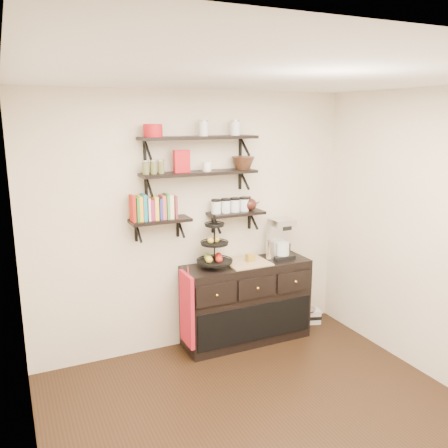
# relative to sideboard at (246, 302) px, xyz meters

# --- Properties ---
(floor) EXTENTS (3.50, 3.50, 0.00)m
(floor) POSITION_rel_sideboard_xyz_m (-0.50, -1.51, -0.45)
(floor) COLOR black
(floor) RESTS_ON ground
(ceiling) EXTENTS (3.50, 3.50, 0.02)m
(ceiling) POSITION_rel_sideboard_xyz_m (-0.50, -1.51, 2.25)
(ceiling) COLOR white
(ceiling) RESTS_ON back_wall
(back_wall) EXTENTS (3.50, 0.02, 2.70)m
(back_wall) POSITION_rel_sideboard_xyz_m (-0.50, 0.24, 0.90)
(back_wall) COLOR white
(back_wall) RESTS_ON ground
(left_wall) EXTENTS (0.02, 3.50, 2.70)m
(left_wall) POSITION_rel_sideboard_xyz_m (-2.25, -1.51, 0.90)
(left_wall) COLOR white
(left_wall) RESTS_ON ground
(shelf_top) EXTENTS (1.20, 0.27, 0.23)m
(shelf_top) POSITION_rel_sideboard_xyz_m (-0.50, 0.10, 1.78)
(shelf_top) COLOR black
(shelf_top) RESTS_ON back_wall
(shelf_mid) EXTENTS (1.20, 0.27, 0.23)m
(shelf_mid) POSITION_rel_sideboard_xyz_m (-0.50, 0.10, 1.43)
(shelf_mid) COLOR black
(shelf_mid) RESTS_ON back_wall
(shelf_low_left) EXTENTS (0.60, 0.25, 0.23)m
(shelf_low_left) POSITION_rel_sideboard_xyz_m (-0.92, 0.12, 0.98)
(shelf_low_left) COLOR black
(shelf_low_left) RESTS_ON back_wall
(shelf_low_right) EXTENTS (0.60, 0.25, 0.23)m
(shelf_low_right) POSITION_rel_sideboard_xyz_m (-0.08, 0.12, 0.98)
(shelf_low_right) COLOR black
(shelf_low_right) RESTS_ON back_wall
(cookbooks) EXTENTS (0.43, 0.15, 0.26)m
(cookbooks) POSITION_rel_sideboard_xyz_m (-0.97, 0.12, 1.11)
(cookbooks) COLOR #A52014
(cookbooks) RESTS_ON shelf_low_left
(glass_canisters) EXTENTS (0.43, 0.10, 0.13)m
(glass_canisters) POSITION_rel_sideboard_xyz_m (-0.14, 0.12, 1.06)
(glass_canisters) COLOR silver
(glass_canisters) RESTS_ON shelf_low_right
(sideboard) EXTENTS (1.40, 0.50, 0.92)m
(sideboard) POSITION_rel_sideboard_xyz_m (0.00, 0.00, 0.00)
(sideboard) COLOR black
(sideboard) RESTS_ON floor
(fruit_stand) EXTENTS (0.37, 0.37, 0.54)m
(fruit_stand) POSITION_rel_sideboard_xyz_m (-0.37, 0.00, 0.63)
(fruit_stand) COLOR black
(fruit_stand) RESTS_ON sideboard
(candle) EXTENTS (0.08, 0.08, 0.08)m
(candle) POSITION_rel_sideboard_xyz_m (0.04, 0.00, 0.50)
(candle) COLOR olive
(candle) RESTS_ON sideboard
(coffee_maker) EXTENTS (0.24, 0.23, 0.44)m
(coffee_maker) POSITION_rel_sideboard_xyz_m (0.43, 0.03, 0.66)
(coffee_maker) COLOR black
(coffee_maker) RESTS_ON sideboard
(thermal_carafe) EXTENTS (0.11, 0.11, 0.22)m
(thermal_carafe) POSITION_rel_sideboard_xyz_m (0.29, -0.02, 0.56)
(thermal_carafe) COLOR silver
(thermal_carafe) RESTS_ON sideboard
(apron) EXTENTS (0.04, 0.32, 0.75)m
(apron) POSITION_rel_sideboard_xyz_m (-0.73, -0.10, 0.09)
(apron) COLOR #A6111A
(apron) RESTS_ON sideboard
(radio) EXTENTS (0.34, 0.26, 0.18)m
(radio) POSITION_rel_sideboard_xyz_m (0.88, 0.09, -0.36)
(radio) COLOR silver
(radio) RESTS_ON floor
(recipe_box) EXTENTS (0.16, 0.06, 0.22)m
(recipe_box) POSITION_rel_sideboard_xyz_m (-0.68, 0.10, 1.56)
(recipe_box) COLOR #B4141B
(recipe_box) RESTS_ON shelf_mid
(walnut_bowl) EXTENTS (0.24, 0.24, 0.13)m
(walnut_bowl) POSITION_rel_sideboard_xyz_m (-0.00, 0.10, 1.51)
(walnut_bowl) COLOR black
(walnut_bowl) RESTS_ON shelf_mid
(ramekins) EXTENTS (0.09, 0.09, 0.10)m
(ramekins) POSITION_rel_sideboard_xyz_m (-0.41, 0.10, 1.50)
(ramekins) COLOR white
(ramekins) RESTS_ON shelf_mid
(teapot) EXTENTS (0.21, 0.16, 0.16)m
(teapot) POSITION_rel_sideboard_xyz_m (0.09, 0.12, 1.08)
(teapot) COLOR #371610
(teapot) RESTS_ON shelf_low_right
(red_pot) EXTENTS (0.18, 0.18, 0.12)m
(red_pot) POSITION_rel_sideboard_xyz_m (-0.96, 0.10, 1.86)
(red_pot) COLOR #B4141B
(red_pot) RESTS_ON shelf_top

